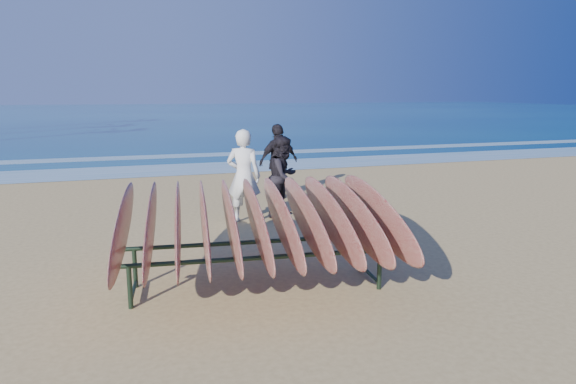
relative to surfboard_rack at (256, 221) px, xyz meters
name	(u,v)px	position (x,y,z in m)	size (l,w,h in m)	color
ground	(306,271)	(0.80, 0.40, -0.87)	(120.00, 120.00, 0.00)	tan
ocean	(140,113)	(0.80, 55.40, -0.86)	(160.00, 160.00, 0.00)	navy
foam_near	(198,168)	(0.80, 10.40, -0.86)	(160.00, 160.00, 0.00)	white
foam_far	(185,156)	(0.80, 13.90, -0.86)	(160.00, 160.00, 0.00)	white
surfboard_rack	(256,221)	(0.00, 0.00, 0.00)	(3.48, 3.16, 1.36)	#1C2D1F
person_white	(244,176)	(0.62, 3.27, 0.00)	(0.64, 0.42, 1.74)	silver
person_dark_a	(284,177)	(1.46, 3.47, -0.08)	(0.76, 0.59, 1.57)	black
person_dark_b	(279,162)	(1.87, 5.17, -0.02)	(1.00, 0.41, 1.70)	black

